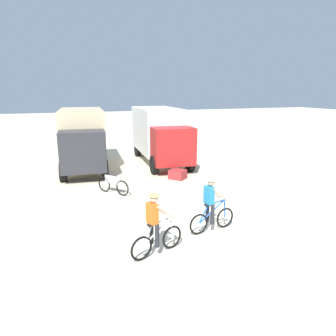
{
  "coord_description": "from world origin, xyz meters",
  "views": [
    {
      "loc": [
        -5.21,
        -8.73,
        4.4
      ],
      "look_at": [
        -0.5,
        3.71,
        1.1
      ],
      "focal_mm": 33.36,
      "sensor_mm": 36.0,
      "label": 1
    }
  ],
  "objects_px": {
    "box_truck_avon_van": "(160,133)",
    "cyclist_cowboy_hat": "(211,206)",
    "box_truck_tan_camper": "(82,136)",
    "cyclist_orange_shirt": "(155,226)",
    "bicycle_spare": "(113,185)",
    "supply_crate": "(178,174)"
  },
  "relations": [
    {
      "from": "box_truck_avon_van",
      "to": "cyclist_orange_shirt",
      "type": "height_order",
      "value": "box_truck_avon_van"
    },
    {
      "from": "box_truck_avon_van",
      "to": "bicycle_spare",
      "type": "distance_m",
      "value": 6.69
    },
    {
      "from": "box_truck_tan_camper",
      "to": "supply_crate",
      "type": "distance_m",
      "value": 6.16
    },
    {
      "from": "cyclist_cowboy_hat",
      "to": "bicycle_spare",
      "type": "height_order",
      "value": "cyclist_cowboy_hat"
    },
    {
      "from": "bicycle_spare",
      "to": "supply_crate",
      "type": "bearing_deg",
      "value": 18.68
    },
    {
      "from": "box_truck_avon_van",
      "to": "supply_crate",
      "type": "distance_m",
      "value": 4.32
    },
    {
      "from": "box_truck_avon_van",
      "to": "cyclist_orange_shirt",
      "type": "distance_m",
      "value": 11.55
    },
    {
      "from": "box_truck_avon_van",
      "to": "supply_crate",
      "type": "relative_size",
      "value": 8.96
    },
    {
      "from": "box_truck_tan_camper",
      "to": "cyclist_cowboy_hat",
      "type": "distance_m",
      "value": 10.69
    },
    {
      "from": "box_truck_avon_van",
      "to": "bicycle_spare",
      "type": "relative_size",
      "value": 4.89
    },
    {
      "from": "cyclist_orange_shirt",
      "to": "supply_crate",
      "type": "distance_m",
      "value": 7.7
    },
    {
      "from": "box_truck_avon_van",
      "to": "cyclist_cowboy_hat",
      "type": "height_order",
      "value": "box_truck_avon_van"
    },
    {
      "from": "bicycle_spare",
      "to": "supply_crate",
      "type": "distance_m",
      "value": 3.74
    },
    {
      "from": "box_truck_avon_van",
      "to": "bicycle_spare",
      "type": "bearing_deg",
      "value": -127.59
    },
    {
      "from": "box_truck_tan_camper",
      "to": "box_truck_avon_van",
      "type": "relative_size",
      "value": 1.0
    },
    {
      "from": "box_truck_tan_camper",
      "to": "bicycle_spare",
      "type": "xyz_separation_m",
      "value": [
        0.67,
        -5.38,
        -1.48
      ]
    },
    {
      "from": "box_truck_avon_van",
      "to": "cyclist_orange_shirt",
      "type": "xyz_separation_m",
      "value": [
        -3.92,
        -10.82,
        -1.03
      ]
    },
    {
      "from": "box_truck_avon_van",
      "to": "cyclist_cowboy_hat",
      "type": "bearing_deg",
      "value": -100.15
    },
    {
      "from": "bicycle_spare",
      "to": "box_truck_tan_camper",
      "type": "bearing_deg",
      "value": 97.09
    },
    {
      "from": "cyclist_cowboy_hat",
      "to": "bicycle_spare",
      "type": "relative_size",
      "value": 1.29
    },
    {
      "from": "box_truck_tan_camper",
      "to": "cyclist_orange_shirt",
      "type": "relative_size",
      "value": 3.82
    },
    {
      "from": "cyclist_orange_shirt",
      "to": "bicycle_spare",
      "type": "height_order",
      "value": "cyclist_orange_shirt"
    }
  ]
}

